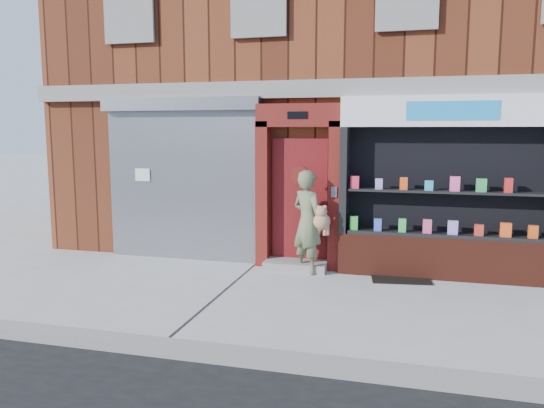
% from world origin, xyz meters
% --- Properties ---
extents(ground, '(80.00, 80.00, 0.00)m').
position_xyz_m(ground, '(0.00, 0.00, 0.00)').
color(ground, '#9E9E99').
rests_on(ground, ground).
extents(curb, '(60.00, 0.30, 0.12)m').
position_xyz_m(curb, '(0.00, -2.15, 0.06)').
color(curb, gray).
rests_on(curb, ground).
extents(building, '(12.00, 8.16, 8.00)m').
position_xyz_m(building, '(-0.00, 5.99, 4.00)').
color(building, '#4E2011').
rests_on(building, ground).
extents(shutter_bay, '(3.10, 0.30, 3.04)m').
position_xyz_m(shutter_bay, '(-3.00, 1.93, 1.72)').
color(shutter_bay, gray).
rests_on(shutter_bay, ground).
extents(red_door_bay, '(1.52, 0.58, 2.90)m').
position_xyz_m(red_door_bay, '(-0.75, 1.86, 1.46)').
color(red_door_bay, '#5E1410').
rests_on(red_door_bay, ground).
extents(pharmacy_bay, '(3.50, 0.41, 3.00)m').
position_xyz_m(pharmacy_bay, '(1.75, 1.81, 1.37)').
color(pharmacy_bay, '#592115').
rests_on(pharmacy_bay, ground).
extents(woman, '(0.79, 0.72, 1.78)m').
position_xyz_m(woman, '(-0.50, 1.54, 0.89)').
color(woman, '#606C47').
rests_on(woman, ground).
extents(doormat, '(1.03, 0.78, 0.02)m').
position_xyz_m(doormat, '(1.05, 1.55, 0.01)').
color(doormat, black).
rests_on(doormat, ground).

